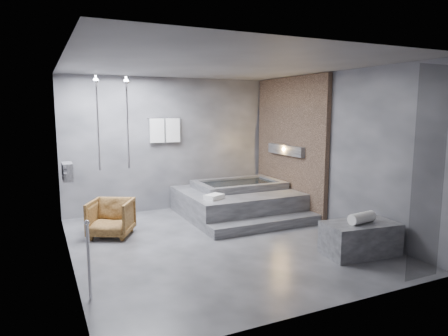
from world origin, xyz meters
TOP-DOWN VIEW (x-y plane):
  - room at (0.40, 0.24)m, footprint 5.00×5.04m
  - tub_deck at (1.05, 1.45)m, footprint 2.20×2.00m
  - tub_step at (1.05, 0.27)m, footprint 2.20×0.36m
  - concrete_bench at (1.65, -1.40)m, footprint 1.13×0.71m
  - driftwood_chair at (-1.53, 1.06)m, footprint 0.92×0.93m
  - rolled_towel at (1.64, -1.42)m, footprint 0.47×0.22m
  - deck_towel at (0.30, 0.89)m, footprint 0.40×0.36m

SIDE VIEW (x-z plane):
  - tub_step at x=1.05m, z-range 0.00..0.18m
  - concrete_bench at x=1.65m, z-range 0.00..0.48m
  - tub_deck at x=1.05m, z-range 0.00..0.50m
  - driftwood_chair at x=-1.53m, z-range 0.00..0.63m
  - deck_towel at x=0.30m, z-range 0.50..0.59m
  - rolled_towel at x=1.64m, z-range 0.48..0.64m
  - room at x=0.40m, z-range 0.32..3.14m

